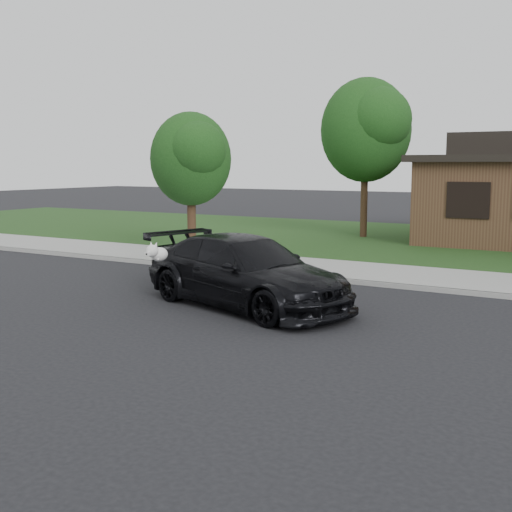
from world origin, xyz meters
The scene contains 7 objects.
ground centered at (0.00, 0.00, 0.00)m, with size 120.00×120.00×0.00m, color black.
sidewalk centered at (0.00, 5.00, 0.06)m, with size 60.00×3.00×0.12m, color gray.
curb centered at (0.00, 3.50, 0.06)m, with size 60.00×0.12×0.12m, color gray.
lawn centered at (0.00, 13.00, 0.07)m, with size 60.00×13.00×0.13m, color #193814.
sedan centered at (-2.31, -0.12, 0.76)m, with size 5.64×3.62×1.52m.
tree_0 centered at (-4.34, 12.88, 4.48)m, with size 3.78×3.60×6.34m.
tree_2 centered at (-7.38, 5.11, 3.27)m, with size 2.73×2.60×4.59m.
Camera 1 is at (4.62, -11.78, 3.02)m, focal length 45.00 mm.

